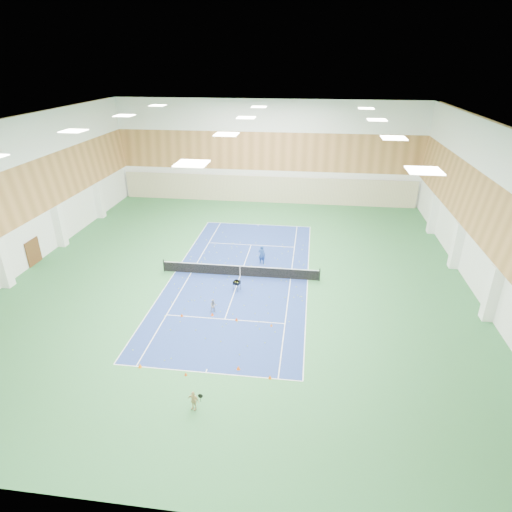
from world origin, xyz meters
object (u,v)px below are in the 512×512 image
(tennis_net, at_px, (240,270))
(child_apron, at_px, (193,400))
(child_court, at_px, (213,306))
(ball_cart, at_px, (237,286))
(coach, at_px, (262,255))

(tennis_net, height_order, child_apron, child_apron)
(child_court, bearing_deg, tennis_net, 60.56)
(tennis_net, xyz_separation_m, ball_cart, (0.14, -2.36, -0.14))
(ball_cart, bearing_deg, child_court, -87.15)
(child_court, xyz_separation_m, child_apron, (1.01, -9.06, 0.06))
(child_court, distance_m, child_apron, 9.11)
(coach, bearing_deg, child_apron, 97.95)
(ball_cart, bearing_deg, tennis_net, 115.06)
(tennis_net, relative_size, coach, 7.51)
(tennis_net, height_order, ball_cart, tennis_net)
(coach, bearing_deg, child_court, 86.03)
(coach, relative_size, child_apron, 1.53)
(tennis_net, xyz_separation_m, child_apron, (0.06, -14.64, 0.01))
(coach, distance_m, ball_cart, 5.10)
(tennis_net, distance_m, coach, 2.96)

